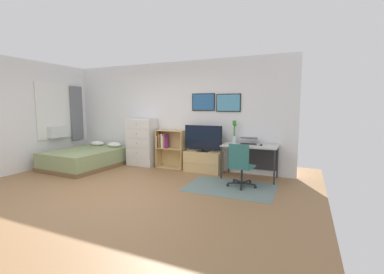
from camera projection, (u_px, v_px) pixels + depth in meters
The scene contains 14 objects.
ground_plane at pixel (110, 193), 4.70m from camera, with size 7.20×7.20×0.00m, color #936B44.
wall_back_with_posters at pixel (173, 115), 6.75m from camera, with size 6.12×0.09×2.70m.
wall_left_with_window at pixel (10, 117), 5.93m from camera, with size 0.27×4.92×2.70m.
area_rug at pixel (230, 187), 5.05m from camera, with size 1.70×1.20×0.01m, color slate.
bed at pixel (87, 158), 6.77m from camera, with size 1.54×1.96×0.59m.
dresser at pixel (142, 142), 6.91m from camera, with size 0.75×0.46×1.25m.
bookshelf at pixel (168, 146), 6.67m from camera, with size 0.75×0.30×0.97m.
tv_stand at pixel (203, 162), 6.26m from camera, with size 0.89×0.41×0.50m.
television at pixel (203, 138), 6.17m from camera, with size 0.94×0.16×0.63m.
desk at pixel (251, 150), 5.72m from camera, with size 1.17×0.64×0.74m.
office_chair at pixel (240, 164), 5.01m from camera, with size 0.57×0.58×0.86m.
laptop at pixel (248, 141), 5.76m from camera, with size 0.43×0.45×0.17m.
computer_mouse at pixel (261, 145), 5.54m from camera, with size 0.06×0.10×0.03m, color #262628.
bamboo_vase at pixel (234, 130), 5.96m from camera, with size 0.10×0.09×0.52m.
Camera 1 is at (3.20, -3.56, 1.56)m, focal length 24.23 mm.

